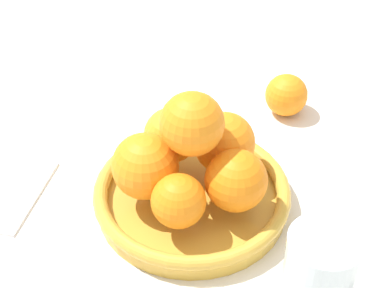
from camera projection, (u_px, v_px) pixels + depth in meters
name	position (u px, v px, depth m)	size (l,w,h in m)	color
ground_plane	(192.00, 205.00, 0.84)	(4.00, 4.00, 0.00)	silver
fruit_bowl	(192.00, 196.00, 0.82)	(0.25, 0.25, 0.04)	gold
orange_pile	(191.00, 156.00, 0.78)	(0.19, 0.19, 0.14)	orange
stray_orange	(286.00, 95.00, 0.97)	(0.06, 0.06, 0.06)	orange
drinking_glass	(319.00, 280.00, 0.67)	(0.08, 0.08, 0.12)	silver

